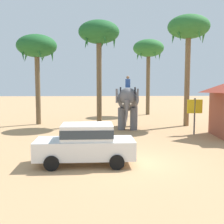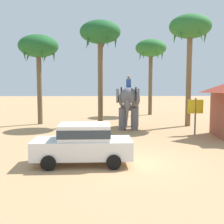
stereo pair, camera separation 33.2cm
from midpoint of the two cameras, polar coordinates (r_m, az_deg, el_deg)
name	(u,v)px [view 1 (the left image)]	position (r m, az deg, el deg)	size (l,w,h in m)	color
ground_plane	(117,163)	(12.61, 0.31, -9.91)	(120.00, 120.00, 0.00)	tan
car_sedan_foreground	(86,142)	(12.23, -5.95, -5.96)	(4.14, 1.95, 1.70)	white
elephant_with_mahout	(128,102)	(21.49, 2.73, 2.03)	(2.05, 3.98, 3.88)	slate
palm_tree_behind_elephant	(189,30)	(23.80, 14.38, 15.29)	(3.20, 3.20, 8.56)	brown
palm_tree_near_hut	(148,50)	(31.07, 6.85, 11.95)	(3.20, 3.20, 7.86)	brown
palm_tree_left_of_road	(99,35)	(23.48, -3.00, 14.84)	(3.20, 3.20, 8.24)	brown
palm_tree_far_back	(37,48)	(24.55, -14.93, 12.02)	(3.20, 3.20, 7.22)	brown
signboard_yellow	(195,109)	(19.73, 15.45, 0.60)	(1.00, 0.10, 2.40)	#4C4C51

